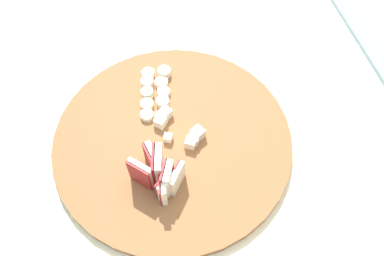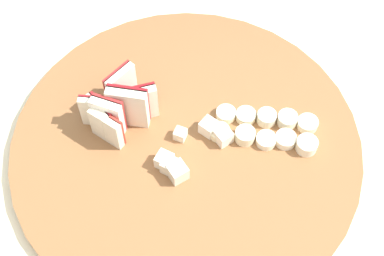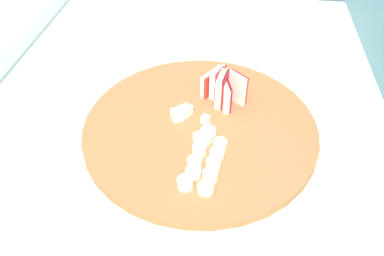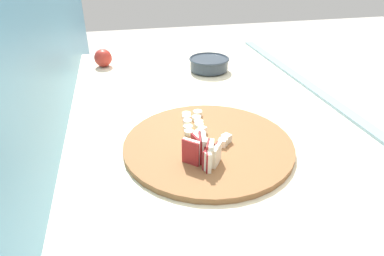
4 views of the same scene
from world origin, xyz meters
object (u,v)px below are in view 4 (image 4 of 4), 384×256
(cutting_board, at_px, (208,144))
(banana_slice_rows, at_px, (193,122))
(ceramic_bowl, at_px, (209,63))
(whole_apple, at_px, (103,58))
(apple_dice_pile, at_px, (215,137))
(apple_wedge_fan, at_px, (204,152))

(cutting_board, xyz_separation_m, banana_slice_rows, (0.10, 0.02, 0.01))
(ceramic_bowl, distance_m, whole_apple, 0.45)
(whole_apple, bearing_deg, banana_slice_rows, -157.81)
(banana_slice_rows, relative_size, ceramic_bowl, 0.84)
(apple_dice_pile, relative_size, whole_apple, 1.33)
(cutting_board, height_order, ceramic_bowl, ceramic_bowl)
(apple_dice_pile, relative_size, ceramic_bowl, 0.60)
(apple_wedge_fan, height_order, apple_dice_pile, apple_wedge_fan)
(apple_wedge_fan, relative_size, apple_dice_pile, 0.98)
(cutting_board, bearing_deg, whole_apple, 20.45)
(banana_slice_rows, relative_size, whole_apple, 1.87)
(cutting_board, xyz_separation_m, apple_wedge_fan, (-0.08, 0.03, 0.04))
(cutting_board, bearing_deg, apple_wedge_fan, 158.27)
(apple_wedge_fan, distance_m, apple_dice_pile, 0.10)
(banana_slice_rows, distance_m, whole_apple, 0.66)
(banana_slice_rows, distance_m, ceramic_bowl, 0.49)
(ceramic_bowl, xyz_separation_m, whole_apple, (0.15, 0.42, 0.01))
(apple_dice_pile, bearing_deg, ceramic_bowl, -14.08)
(cutting_board, xyz_separation_m, ceramic_bowl, (0.56, -0.16, 0.02))
(apple_wedge_fan, bearing_deg, cutting_board, -21.73)
(apple_wedge_fan, xyz_separation_m, whole_apple, (0.79, 0.23, -0.01))
(ceramic_bowl, bearing_deg, banana_slice_rows, 159.18)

